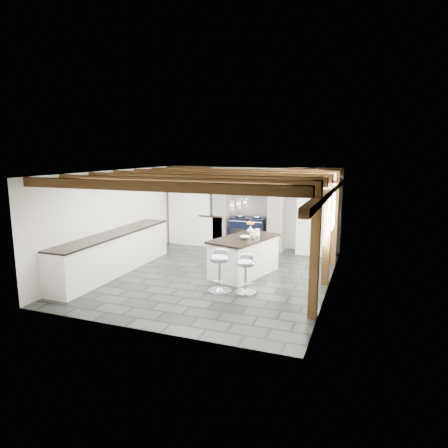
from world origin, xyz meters
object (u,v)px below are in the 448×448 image
(kitchen_island, at_px, (244,256))
(range_cooker, at_px, (249,232))
(bar_stool_near, at_px, (246,269))
(bar_stool_far, at_px, (220,265))

(kitchen_island, bearing_deg, range_cooker, 121.18)
(range_cooker, distance_m, bar_stool_near, 3.69)
(bar_stool_far, bearing_deg, kitchen_island, 60.23)
(range_cooker, height_order, bar_stool_near, range_cooker)
(bar_stool_near, distance_m, bar_stool_far, 0.52)
(kitchen_island, bearing_deg, bar_stool_far, -78.99)
(bar_stool_far, bearing_deg, bar_stool_near, -14.43)
(bar_stool_near, bearing_deg, bar_stool_far, -173.34)
(kitchen_island, relative_size, bar_stool_near, 2.43)
(range_cooker, relative_size, bar_stool_far, 1.15)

